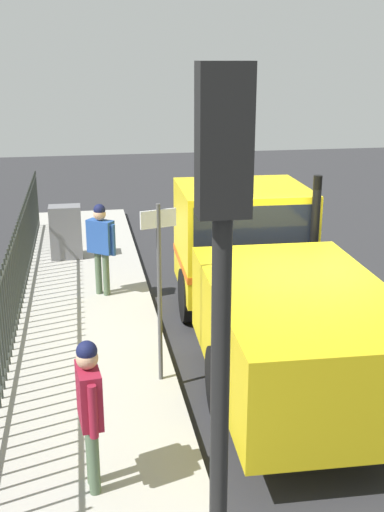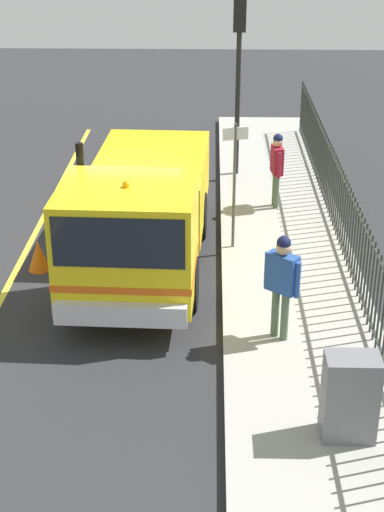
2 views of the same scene
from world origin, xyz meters
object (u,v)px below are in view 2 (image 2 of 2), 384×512
(work_truck, at_px, (140,212))
(traffic_light_near, at_px, (239,50))
(traffic_cone, at_px, (39,256))
(street_sign, at_px, (235,172))
(pedestrian_distant, at_px, (277,163))
(utility_cabinet, at_px, (350,397))
(worker_standing, at_px, (282,277))

(work_truck, xyz_separation_m, traffic_light_near, (1.93, 5.45, 1.93))
(traffic_cone, xyz_separation_m, street_sign, (3.75, 0.86, 1.42))
(pedestrian_distant, bearing_deg, traffic_cone, 116.42)
(work_truck, relative_size, traffic_light_near, 1.53)
(street_sign, bearing_deg, work_truck, -150.71)
(traffic_light_near, xyz_separation_m, street_sign, (-0.17, -4.47, -1.49))
(utility_cabinet, relative_size, street_sign, 0.47)
(work_truck, bearing_deg, worker_standing, 136.17)
(worker_standing, xyz_separation_m, traffic_cone, (-4.42, 2.64, -0.94))
(work_truck, relative_size, traffic_cone, 11.01)
(work_truck, distance_m, worker_standing, 3.49)
(pedestrian_distant, distance_m, traffic_cone, 5.72)
(worker_standing, distance_m, traffic_light_near, 8.21)
(traffic_cone, relative_size, street_sign, 0.24)
(street_sign, bearing_deg, pedestrian_distant, 65.54)
(pedestrian_distant, height_order, street_sign, street_sign)
(traffic_cone, bearing_deg, traffic_light_near, 53.60)
(work_truck, bearing_deg, traffic_light_near, -107.34)
(work_truck, relative_size, pedestrian_distant, 3.89)
(street_sign, bearing_deg, worker_standing, -79.20)
(pedestrian_distant, bearing_deg, utility_cabinet, 176.29)
(worker_standing, bearing_deg, work_truck, -8.20)
(utility_cabinet, bearing_deg, traffic_cone, 135.16)
(work_truck, distance_m, traffic_cone, 2.23)
(worker_standing, bearing_deg, pedestrian_distant, -55.59)
(pedestrian_distant, distance_m, traffic_light_near, 3.15)
(work_truck, xyz_separation_m, traffic_cone, (-1.99, 0.13, -0.98))
(pedestrian_distant, bearing_deg, street_sign, 149.21)
(traffic_cone, bearing_deg, utility_cabinet, -44.84)
(work_truck, xyz_separation_m, pedestrian_distant, (2.76, 3.19, -0.09))
(work_truck, relative_size, worker_standing, 3.73)
(traffic_cone, bearing_deg, worker_standing, -30.82)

